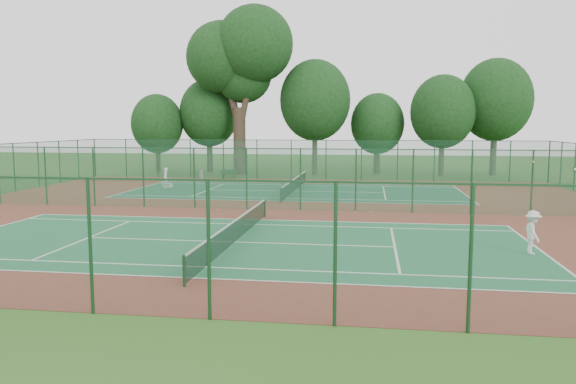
% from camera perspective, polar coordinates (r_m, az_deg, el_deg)
% --- Properties ---
extents(ground, '(120.00, 120.00, 0.00)m').
position_cam_1_polar(ground, '(31.78, -1.49, -1.82)').
color(ground, '#2C571B').
rests_on(ground, ground).
extents(red_pad, '(40.00, 36.00, 0.01)m').
position_cam_1_polar(red_pad, '(31.78, -1.49, -1.81)').
color(red_pad, maroon).
rests_on(red_pad, ground).
extents(court_near, '(23.77, 10.97, 0.01)m').
position_cam_1_polar(court_near, '(23.11, -5.33, -5.10)').
color(court_near, '#20663F').
rests_on(court_near, red_pad).
extents(court_far, '(23.77, 10.97, 0.01)m').
position_cam_1_polar(court_far, '(40.60, 0.69, 0.09)').
color(court_far, '#1B5639').
rests_on(court_far, red_pad).
extents(fence_north, '(40.00, 0.09, 3.50)m').
position_cam_1_polar(fence_north, '(49.34, 2.10, 3.32)').
color(fence_north, '#1A4F34').
rests_on(fence_north, ground).
extents(fence_south, '(40.00, 0.09, 3.50)m').
position_cam_1_polar(fence_south, '(14.36, -13.99, -5.50)').
color(fence_south, '#164426').
rests_on(fence_south, ground).
extents(fence_divider, '(40.00, 0.09, 3.50)m').
position_cam_1_polar(fence_divider, '(31.57, -1.50, 1.34)').
color(fence_divider, '#1C5533').
rests_on(fence_divider, ground).
extents(tennis_net_near, '(0.10, 12.90, 0.97)m').
position_cam_1_polar(tennis_net_near, '(23.00, -5.35, -3.81)').
color(tennis_net_near, black).
rests_on(tennis_net_near, ground).
extents(tennis_net_far, '(0.10, 12.90, 0.97)m').
position_cam_1_polar(tennis_net_far, '(40.54, 0.69, 0.83)').
color(tennis_net_far, '#143922').
rests_on(tennis_net_far, ground).
extents(player_near, '(0.67, 1.09, 1.63)m').
position_cam_1_polar(player_near, '(22.67, 23.61, -3.77)').
color(player_near, white).
rests_on(player_near, court_near).
extents(player_far, '(0.46, 0.61, 1.52)m').
position_cam_1_polar(player_far, '(43.72, -12.34, 1.42)').
color(player_far, white).
rests_on(player_far, court_far).
extents(trash_bin, '(0.56, 0.56, 0.78)m').
position_cam_1_polar(trash_bin, '(50.91, -8.79, 1.81)').
color(trash_bin, slate).
rests_on(trash_bin, red_pad).
extents(bench, '(1.38, 0.50, 0.84)m').
position_cam_1_polar(bench, '(50.26, -6.04, 1.84)').
color(bench, '#13381A').
rests_on(bench, red_pad).
extents(kit_bag, '(0.88, 0.60, 0.31)m').
position_cam_1_polar(kit_bag, '(44.21, -12.19, 0.68)').
color(kit_bag, silver).
rests_on(kit_bag, red_pad).
extents(stray_ball_a, '(0.07, 0.07, 0.07)m').
position_cam_1_polar(stray_ball_a, '(30.94, 6.85, -2.03)').
color(stray_ball_a, '#F1F338').
rests_on(stray_ball_a, red_pad).
extents(stray_ball_b, '(0.08, 0.08, 0.08)m').
position_cam_1_polar(stray_ball_b, '(31.02, 8.38, -2.02)').
color(stray_ball_b, gold).
rests_on(stray_ball_b, red_pad).
extents(stray_ball_c, '(0.07, 0.07, 0.07)m').
position_cam_1_polar(stray_ball_c, '(31.82, -7.19, -1.78)').
color(stray_ball_c, '#D6EF37').
rests_on(stray_ball_c, red_pad).
extents(big_tree, '(10.42, 7.63, 16.01)m').
position_cam_1_polar(big_tree, '(55.28, -4.87, 13.61)').
color(big_tree, '#32251B').
rests_on(big_tree, ground).
extents(evergreen_row, '(39.00, 5.00, 12.00)m').
position_cam_1_polar(evergreen_row, '(55.63, 3.31, 1.89)').
color(evergreen_row, black).
rests_on(evergreen_row, ground).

